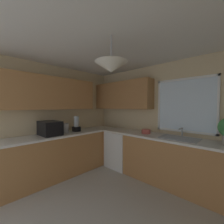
% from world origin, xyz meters
% --- Properties ---
extents(ground_plane, '(8.57, 8.57, 0.00)m').
position_xyz_m(ground_plane, '(0.00, 0.00, 0.00)').
color(ground_plane, '#B7B2A8').
extents(room_shell, '(4.02, 3.51, 2.52)m').
position_xyz_m(room_shell, '(-0.39, 0.45, 1.70)').
color(room_shell, beige).
rests_on(room_shell, ground_plane).
extents(counter_run_left, '(0.65, 3.12, 0.92)m').
position_xyz_m(counter_run_left, '(-1.64, 0.00, 0.46)').
color(counter_run_left, '#AD7542').
rests_on(counter_run_left, ground_plane).
extents(counter_run_back, '(3.11, 0.65, 0.92)m').
position_xyz_m(counter_run_back, '(0.21, 1.38, 0.46)').
color(counter_run_back, '#AD7542').
rests_on(counter_run_back, ground_plane).
extents(dishwasher, '(0.60, 0.60, 0.87)m').
position_xyz_m(dishwasher, '(-0.98, 1.35, 0.44)').
color(dishwasher, white).
rests_on(dishwasher, ground_plane).
extents(microwave, '(0.48, 0.36, 0.29)m').
position_xyz_m(microwave, '(-1.64, -0.14, 1.06)').
color(microwave, black).
rests_on(microwave, counter_run_left).
extents(kettle, '(0.13, 0.13, 0.21)m').
position_xyz_m(kettle, '(-1.62, 0.20, 1.03)').
color(kettle, '#B7B7BC').
rests_on(kettle, counter_run_left).
extents(sink_assembly, '(0.66, 0.40, 0.19)m').
position_xyz_m(sink_assembly, '(0.42, 1.39, 0.93)').
color(sink_assembly, '#9EA0A5').
rests_on(sink_assembly, counter_run_back).
extents(bowl, '(0.19, 0.19, 0.09)m').
position_xyz_m(bowl, '(-0.28, 1.38, 0.96)').
color(bowl, '#B74C42').
rests_on(bowl, counter_run_back).
extents(blender_appliance, '(0.15, 0.15, 0.36)m').
position_xyz_m(blender_appliance, '(-1.64, 0.49, 1.08)').
color(blender_appliance, black).
rests_on(blender_appliance, counter_run_left).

